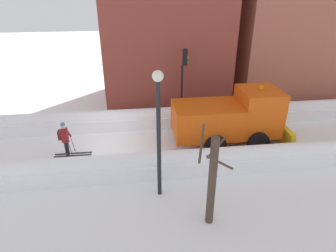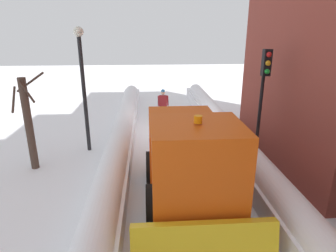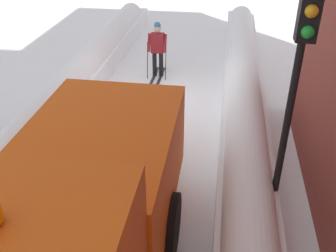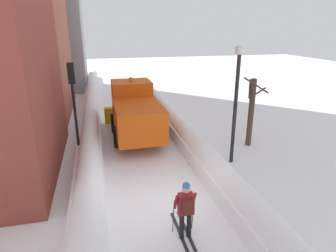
# 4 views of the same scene
# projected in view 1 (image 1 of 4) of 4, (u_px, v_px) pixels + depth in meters

# --- Properties ---
(ground_plane) EXTENTS (80.00, 80.00, 0.00)m
(ground_plane) POSITION_uv_depth(u_px,v_px,m) (291.00, 138.00, 16.20)
(ground_plane) COLOR white
(snowbank_left) EXTENTS (1.10, 36.00, 1.13)m
(snowbank_left) POSITION_uv_depth(u_px,v_px,m) (274.00, 112.00, 18.11)
(snowbank_left) COLOR white
(snowbank_left) RESTS_ON ground
(snowbank_right) EXTENTS (1.10, 36.00, 1.09)m
(snowbank_right) POSITION_uv_depth(u_px,v_px,m) (319.00, 153.00, 13.84)
(snowbank_right) COLOR white
(snowbank_right) RESTS_ON ground
(building_brick_near) EXTENTS (6.55, 8.02, 11.83)m
(building_brick_near) POSITION_uv_depth(u_px,v_px,m) (164.00, 13.00, 19.01)
(building_brick_near) COLOR brown
(building_brick_near) RESTS_ON ground
(plow_truck) EXTENTS (3.20, 5.98, 3.12)m
(plow_truck) POSITION_uv_depth(u_px,v_px,m) (232.00, 117.00, 15.13)
(plow_truck) COLOR #DB510F
(plow_truck) RESTS_ON ground
(skier) EXTENTS (0.62, 1.80, 1.81)m
(skier) POSITION_uv_depth(u_px,v_px,m) (65.00, 137.00, 14.15)
(skier) COLOR black
(skier) RESTS_ON ground
(traffic_light_pole) EXTENTS (0.28, 0.42, 4.39)m
(traffic_light_pole) POSITION_uv_depth(u_px,v_px,m) (184.00, 72.00, 16.78)
(traffic_light_pole) COLOR black
(traffic_light_pole) RESTS_ON ground
(street_lamp) EXTENTS (0.40, 0.40, 5.14)m
(street_lamp) POSITION_uv_depth(u_px,v_px,m) (159.00, 122.00, 10.52)
(street_lamp) COLOR black
(street_lamp) RESTS_ON ground
(bare_tree_near) EXTENTS (1.20, 1.24, 3.62)m
(bare_tree_near) POSITION_uv_depth(u_px,v_px,m) (212.00, 180.00, 9.80)
(bare_tree_near) COLOR #47352B
(bare_tree_near) RESTS_ON ground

